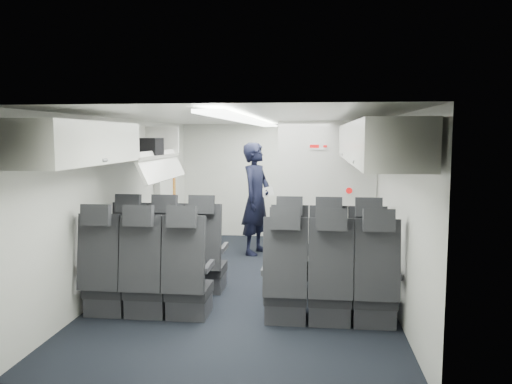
% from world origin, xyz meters
% --- Properties ---
extents(cabin_shell, '(3.41, 6.01, 2.16)m').
position_xyz_m(cabin_shell, '(0.00, 0.00, 1.12)').
color(cabin_shell, black).
rests_on(cabin_shell, ground).
extents(seat_row_front, '(3.33, 0.56, 1.24)m').
position_xyz_m(seat_row_front, '(-0.00, -0.53, 0.40)').
color(seat_row_front, black).
rests_on(seat_row_front, cabin_shell).
extents(seat_row_mid, '(3.33, 0.56, 1.24)m').
position_xyz_m(seat_row_mid, '(-0.00, -1.43, 0.40)').
color(seat_row_mid, black).
rests_on(seat_row_mid, cabin_shell).
extents(overhead_bin_left_rear, '(0.53, 1.80, 0.40)m').
position_xyz_m(overhead_bin_left_rear, '(-1.40, -2.00, 1.86)').
color(overhead_bin_left_rear, white).
rests_on(overhead_bin_left_rear, cabin_shell).
extents(overhead_bin_left_front_open, '(0.64, 1.70, 0.72)m').
position_xyz_m(overhead_bin_left_front_open, '(-1.44, -0.25, 1.74)').
color(overhead_bin_left_front_open, '#9E9E93').
rests_on(overhead_bin_left_front_open, cabin_shell).
extents(overhead_bin_right_rear, '(0.53, 1.80, 0.40)m').
position_xyz_m(overhead_bin_right_rear, '(1.40, -2.00, 1.86)').
color(overhead_bin_right_rear, white).
rests_on(overhead_bin_right_rear, cabin_shell).
extents(overhead_bin_right_front, '(0.53, 1.70, 0.40)m').
position_xyz_m(overhead_bin_right_front, '(1.40, -0.25, 1.86)').
color(overhead_bin_right_front, white).
rests_on(overhead_bin_right_front, cabin_shell).
extents(bulkhead_partition, '(1.40, 0.15, 2.13)m').
position_xyz_m(bulkhead_partition, '(0.98, 0.80, 1.08)').
color(bulkhead_partition, silver).
rests_on(bulkhead_partition, cabin_shell).
extents(galley_unit, '(0.85, 0.52, 1.90)m').
position_xyz_m(galley_unit, '(0.95, 2.72, 0.95)').
color(galley_unit, '#939399').
rests_on(galley_unit, cabin_shell).
extents(boarding_door, '(0.12, 1.27, 1.86)m').
position_xyz_m(boarding_door, '(-1.64, 1.55, 0.95)').
color(boarding_door, silver).
rests_on(boarding_door, cabin_shell).
extents(flight_attendant, '(0.64, 0.77, 1.82)m').
position_xyz_m(flight_attendant, '(-0.13, 1.57, 0.91)').
color(flight_attendant, black).
rests_on(flight_attendant, ground).
extents(carry_on_bag, '(0.42, 0.31, 0.24)m').
position_xyz_m(carry_on_bag, '(-1.36, -0.23, 1.78)').
color(carry_on_bag, black).
rests_on(carry_on_bag, overhead_bin_left_front_open).
extents(papers, '(0.21, 0.05, 0.14)m').
position_xyz_m(papers, '(0.06, 1.52, 1.03)').
color(papers, white).
rests_on(papers, flight_attendant).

